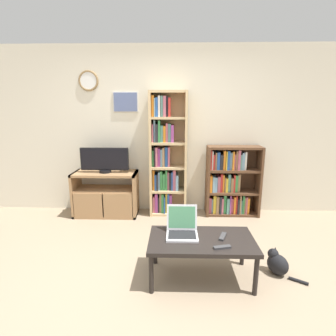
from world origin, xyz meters
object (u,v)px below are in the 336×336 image
Objects in this scene: bookshelf_short at (229,182)px; remote_far_from_laptop at (222,247)px; tv_stand at (106,194)px; bookshelf_tall at (166,156)px; coffee_table at (201,243)px; remote_near_laptop at (223,236)px; television at (105,160)px; laptop at (182,228)px; cat at (277,263)px.

bookshelf_short is 6.61× the size of remote_far_from_laptop.
tv_stand is at bearing 28.24° from remote_far_from_laptop.
coffee_table is at bearing -76.11° from bookshelf_tall.
remote_near_laptop is at bearing -69.17° from bookshelf_tall.
television is 1.97m from bookshelf_short.
television is at bearing 22.75° from tv_stand.
remote_far_from_laptop is at bearing -78.96° from remote_near_laptop.
laptop is at bearing 153.71° from coffee_table.
bookshelf_tall reaches higher than television.
remote_far_from_laptop is (0.17, -0.17, 0.05)m from coffee_table.
bookshelf_short is at bearing 61.18° from cat.
remote_near_laptop is 0.99× the size of remote_far_from_laptop.
remote_near_laptop reaches higher than coffee_table.
television reaches higher than remote_near_laptop.
cat is at bearing -82.88° from bookshelf_short.
remote_near_laptop is (1.56, -1.52, 0.09)m from tv_stand.
television is at bearing 27.94° from remote_far_from_laptop.
bookshelf_tall reaches higher than laptop.
laptop is (-0.19, 0.09, 0.11)m from coffee_table.
laptop is 0.82× the size of cat.
bookshelf_tall reaches higher than tv_stand.
tv_stand is 0.89× the size of bookshelf_short.
bookshelf_short reaches higher than cat.
laptop is (-0.78, -1.57, -0.03)m from bookshelf_short.
remote_far_from_laptop reaches higher than cat.
tv_stand is 2.61× the size of cat.
coffee_table is 3.31× the size of laptop.
coffee_table is 6.18× the size of remote_far_from_laptop.
television reaches higher than remote_far_from_laptop.
remote_far_from_laptop is at bearing -102.94° from bookshelf_short.
remote_far_from_laptop is at bearing -45.56° from coffee_table.
coffee_table is 0.24m from laptop.
coffee_table is 0.22m from remote_near_laptop.
bookshelf_short is 1.63m from cat.
bookshelf_short is (1.93, 0.10, -0.37)m from television.
laptop is at bearing 143.83° from cat.
bookshelf_short reaches higher than remote_far_from_laptop.
laptop is at bearing 40.26° from remote_far_from_laptop.
remote_near_laptop is at bearing -103.18° from bookshelf_short.
bookshelf_short is 1.75m from laptop.
remote_near_laptop is at bearing -44.26° from tv_stand.
laptop is at bearing -81.96° from bookshelf_tall.
laptop reaches higher than cat.
remote_near_laptop is at bearing 8.71° from coffee_table.
tv_stand is at bearing 157.79° from remote_near_laptop.
bookshelf_tall is 5.09× the size of cat.
television reaches higher than cat.
tv_stand is 2.30m from remote_far_from_laptop.
tv_stand reaches higher than coffee_table.
bookshelf_tall is 6.17× the size of laptop.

